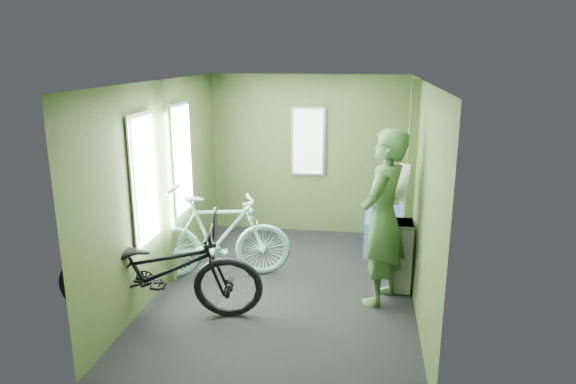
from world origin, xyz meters
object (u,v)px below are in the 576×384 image
(passenger, at_px, (383,218))
(bench_seat, at_px, (387,227))
(waste_box, at_px, (401,256))
(bicycle_black, at_px, (163,319))
(bicycle_mint, at_px, (220,277))

(passenger, xyz_separation_m, bench_seat, (0.12, 1.60, -0.63))
(waste_box, height_order, bench_seat, bench_seat)
(bicycle_black, distance_m, passenger, 2.46)
(bicycle_black, height_order, waste_box, waste_box)
(bench_seat, bearing_deg, bicycle_mint, -145.50)
(bench_seat, bearing_deg, waste_box, -83.56)
(passenger, xyz_separation_m, waste_box, (0.23, 0.33, -0.54))
(bicycle_black, relative_size, passenger, 1.09)
(bicycle_black, bearing_deg, bicycle_mint, -23.59)
(bicycle_mint, height_order, passenger, passenger)
(waste_box, distance_m, bench_seat, 1.27)
(waste_box, bearing_deg, bicycle_mint, -179.26)
(bench_seat, bearing_deg, passenger, -92.77)
(bicycle_mint, distance_m, passenger, 2.11)
(bicycle_black, xyz_separation_m, passenger, (2.15, 0.75, 0.93))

